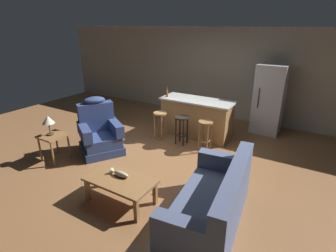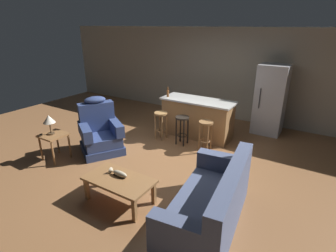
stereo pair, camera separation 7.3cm
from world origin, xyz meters
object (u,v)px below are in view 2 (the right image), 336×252
object	(u,v)px
coffee_table	(119,182)
end_table	(54,139)
table_lamp	(49,120)
bottle_tall_green	(168,93)
couch	(211,205)
bar_stool_right	(206,130)
fish_figurine	(118,173)
bar_stool_middle	(182,125)
bar_stool_left	(161,121)
recliner_near_lamp	(100,133)
kitchen_island	(197,118)
refrigerator	(270,100)

from	to	relation	value
coffee_table	end_table	distance (m)	2.14
coffee_table	table_lamp	bearing A→B (deg)	170.54
bottle_tall_green	couch	bearing A→B (deg)	-48.12
table_lamp	bar_stool_right	bearing A→B (deg)	39.42
fish_figurine	end_table	size ratio (longest dim) A/B	0.61
fish_figurine	bar_stool_middle	world-z (taller)	bar_stool_middle
couch	bar_stool_middle	xyz separation A→B (m)	(-1.67, 2.16, 0.13)
end_table	bar_stool_left	distance (m)	2.43
recliner_near_lamp	bottle_tall_green	world-z (taller)	bottle_tall_green
bottle_tall_green	coffee_table	bearing A→B (deg)	-72.53
bar_stool_left	end_table	bearing A→B (deg)	-122.13
bar_stool_left	bar_stool_right	distance (m)	1.19
kitchen_island	coffee_table	bearing A→B (deg)	-87.31
refrigerator	table_lamp	bearing A→B (deg)	-131.52
recliner_near_lamp	bottle_tall_green	size ratio (longest dim) A/B	4.70
refrigerator	bottle_tall_green	size ratio (longest dim) A/B	6.89
fish_figurine	coffee_table	bearing A→B (deg)	-44.72
recliner_near_lamp	end_table	bearing A→B (deg)	-90.89
bar_stool_left	bar_stool_middle	size ratio (longest dim) A/B	1.00
couch	recliner_near_lamp	bearing A→B (deg)	-23.30
fish_figurine	bar_stool_middle	xyz separation A→B (m)	(-0.16, 2.36, 0.01)
fish_figurine	bottle_tall_green	xyz separation A→B (m)	(-0.84, 2.83, 0.58)
coffee_table	couch	bearing A→B (deg)	10.61
end_table	refrigerator	size ratio (longest dim) A/B	0.32
end_table	kitchen_island	distance (m)	3.33
coffee_table	fish_figurine	bearing A→B (deg)	135.28
coffee_table	bottle_tall_green	bearing A→B (deg)	107.47
coffee_table	fish_figurine	xyz separation A→B (m)	(-0.07, 0.06, 0.10)
end_table	bar_stool_left	world-z (taller)	bar_stool_left
couch	bar_stool_right	bearing A→B (deg)	-70.47
end_table	bar_stool_right	world-z (taller)	bar_stool_right
fish_figurine	recliner_near_lamp	size ratio (longest dim) A/B	0.28
kitchen_island	table_lamp	bearing A→B (deg)	-126.58
coffee_table	bar_stool_right	world-z (taller)	bar_stool_right
bar_stool_right	couch	bearing A→B (deg)	-63.60
fish_figurine	recliner_near_lamp	bearing A→B (deg)	144.29
table_lamp	bottle_tall_green	xyz separation A→B (m)	(1.24, 2.53, 0.18)
end_table	bottle_tall_green	xyz separation A→B (m)	(1.20, 2.52, 0.59)
bottle_tall_green	bar_stool_right	bearing A→B (deg)	-19.96
couch	bar_stool_middle	distance (m)	2.73
recliner_near_lamp	fish_figurine	bearing A→B (deg)	-3.70
fish_figurine	bar_stool_right	world-z (taller)	bar_stool_right
end_table	refrigerator	distance (m)	5.19
kitchen_island	refrigerator	size ratio (longest dim) A/B	1.02
recliner_near_lamp	bar_stool_left	size ratio (longest dim) A/B	1.76
coffee_table	end_table	size ratio (longest dim) A/B	1.96
coffee_table	refrigerator	world-z (taller)	refrigerator
couch	refrigerator	distance (m)	4.02
table_lamp	bar_stool_right	xyz separation A→B (m)	(2.52, 2.07, -0.40)
bar_stool_middle	bar_stool_right	distance (m)	0.59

